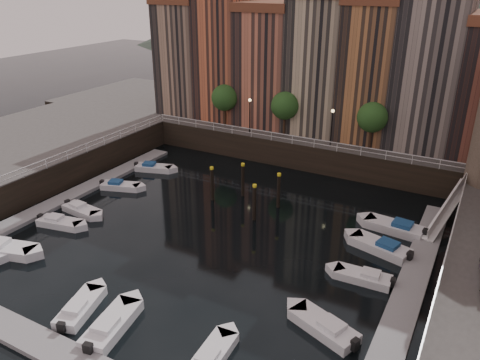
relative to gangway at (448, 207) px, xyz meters
The scene contains 24 objects.
ground 19.90m from the gangway, 149.68° to the right, with size 200.00×200.00×0.00m, color black.
quay_far 23.42m from the gangway, 136.90° to the left, with size 80.00×20.00×3.00m, color black.
dock_left 35.11m from the gangway, 161.72° to the right, with size 2.00×28.00×0.35m, color gray.
dock_right 11.17m from the gangway, 94.68° to the right, with size 2.00×28.00×0.35m, color gray.
dock_near 32.01m from the gangway, 122.35° to the right, with size 30.00×2.00×0.35m, color gray.
mountains 101.35m from the gangway, 98.75° to the left, with size 145.00×100.00×18.00m.
far_terrace 21.31m from the gangway, 135.61° to the left, with size 48.70×10.30×17.50m.
promenade_trees 20.71m from the gangway, 156.02° to the left, with size 21.20×3.20×5.20m.
street_lamps 19.88m from the gangway, 158.31° to the left, with size 10.36×0.36×4.18m.
railings 17.95m from the gangway, 163.35° to the right, with size 36.08×34.04×0.52m.
gangway is the anchor object (origin of this frame).
mooring_pilings 17.80m from the gangway, 164.84° to the right, with size 6.67×4.30×3.78m.
boat_left_0 36.77m from the gangway, 144.46° to the right, with size 5.29×3.08×1.18m.
boat_left_1 33.80m from the gangway, 151.44° to the right, with size 4.35×2.29×0.98m.
boat_left_2 32.75m from the gangway, 155.71° to the right, with size 4.27×1.89×0.97m.
boat_left_3 31.39m from the gangway, 165.96° to the right, with size 4.29×2.70×0.96m.
boat_left_4 30.65m from the gangway, behind, with size 4.42×2.74×0.99m.
boat_right_1 18.41m from the gangway, 104.94° to the right, with size 4.86×3.21×1.10m.
boat_right_2 12.13m from the gangway, 109.63° to the right, with size 4.28×1.70×0.98m.
boat_right_3 7.94m from the gangway, 120.09° to the right, with size 5.18×3.02×1.16m.
boat_right_4 4.90m from the gangway, 140.39° to the right, with size 5.27×2.37×1.19m.
boat_near_1 30.59m from the gangway, 129.21° to the right, with size 2.69×4.55×1.02m.
boat_near_2 29.04m from the gangway, 124.29° to the right, with size 2.62×5.09×1.14m.
boat_near_3 25.04m from the gangway, 112.57° to the right, with size 1.75×4.22×0.96m.
Camera 1 is at (18.73, -30.13, 20.08)m, focal length 35.00 mm.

